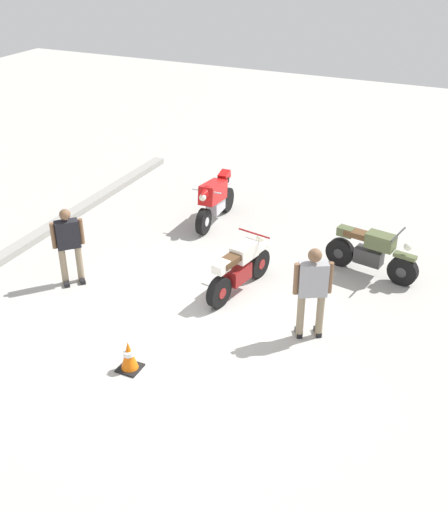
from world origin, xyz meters
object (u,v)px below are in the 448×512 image
Objects in this scene: person_in_black_shirt at (69,242)px; person_in_gray_shirt at (312,288)px; motorcycle_cream_vintage at (239,269)px; motorcycle_olive_vintage at (371,253)px; traffic_cone at (129,356)px; motorcycle_red_sportbike at (215,199)px.

person_in_gray_shirt is at bearing 46.33° from person_in_black_shirt.
motorcycle_olive_vintage is at bearing -40.64° from motorcycle_cream_vintage.
motorcycle_olive_vintage reaches higher than traffic_cone.
motorcycle_olive_vintage is 5.99m from person_in_black_shirt.
motorcycle_cream_vintage and motorcycle_olive_vintage have the same top height.
motorcycle_red_sportbike is 3.96m from person_in_black_shirt.
traffic_cone is at bearing -110.71° from motorcycle_olive_vintage.
person_in_black_shirt is (-1.10, 3.13, 0.41)m from motorcycle_cream_vintage.
motorcycle_cream_vintage is at bearing -131.15° from motorcycle_olive_vintage.
motorcycle_cream_vintage is at bearing 62.77° from person_in_black_shirt.
traffic_cone is at bearing 102.56° from person_in_gray_shirt.
person_in_gray_shirt is (-3.46, -3.48, 0.39)m from motorcycle_red_sportbike.
motorcycle_red_sportbike is at bearing 177.41° from motorcycle_olive_vintage.
person_in_gray_shirt reaches higher than motorcycle_cream_vintage.
motorcycle_red_sportbike is at bearing 16.19° from person_in_gray_shirt.
person_in_gray_shirt is (-0.85, -1.70, 0.50)m from motorcycle_cream_vintage.
person_in_black_shirt is at bearing 120.11° from motorcycle_cream_vintage.
motorcycle_cream_vintage is 1.97m from person_in_gray_shirt.
motorcycle_red_sportbike is 1.23× the size of person_in_black_shirt.
motorcycle_red_sportbike is at bearing 45.06° from motorcycle_cream_vintage.
person_in_gray_shirt is (0.24, -4.83, 0.09)m from person_in_black_shirt.
motorcycle_cream_vintage is at bearing 31.14° from motorcycle_red_sportbike.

